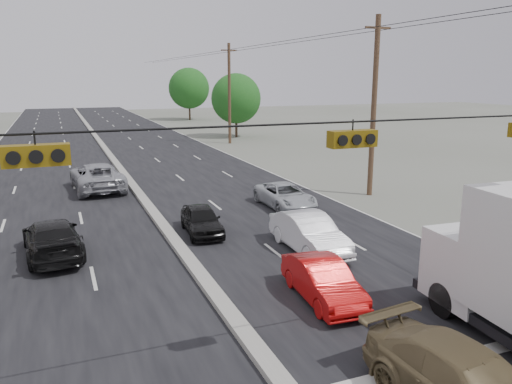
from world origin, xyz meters
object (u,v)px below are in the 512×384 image
Objects in this scene: red_sedan at (323,281)px; queue_car_c at (285,196)px; tree_right_far at (189,88)px; utility_pole_right_b at (374,106)px; utility_pole_right_c at (229,93)px; tree_right_mid at (236,99)px; queue_car_b at (309,233)px; oncoming_far at (97,177)px; queue_car_a at (202,220)px; oncoming_near at (52,239)px.

queue_car_c is at bearing 74.85° from red_sedan.
queue_car_c is at bearing -99.46° from tree_right_far.
utility_pole_right_b is 25.00m from utility_pole_right_c.
tree_right_far reaches higher than tree_right_mid.
queue_car_b is (-7.81, -32.28, -4.38)m from utility_pole_right_c.
oncoming_far is at bearing 137.16° from queue_car_c.
tree_right_mid is 32.10m from queue_car_c.
tree_right_mid is 1.87× the size of red_sedan.
utility_pole_right_b reaches higher than queue_car_a.
utility_pole_right_c is at bearing -132.88° from oncoming_far.
queue_car_c is at bearing -172.28° from utility_pole_right_b.
utility_pole_right_c is at bearing -96.65° from tree_right_far.
utility_pole_right_b is at bearing 54.25° from red_sedan.
tree_right_mid reaches higher than queue_car_b.
tree_right_mid is at bearing 71.97° from queue_car_a.
tree_right_far is at bearing 87.71° from tree_right_mid.
queue_car_a is 5.97m from queue_car_c.
queue_car_c is at bearing 72.83° from queue_car_b.
oncoming_near is (-6.04, -0.60, 0.09)m from queue_car_a.
oncoming_near is (-17.14, -29.14, -4.40)m from utility_pole_right_c.
utility_pole_right_b is 55.11m from tree_right_far.
queue_car_b is at bearing -44.57° from queue_car_a.
tree_right_far is 62.79m from oncoming_near.
tree_right_mid is at bearing 74.34° from queue_car_c.
utility_pole_right_c is at bearing 76.75° from queue_car_c.
utility_pole_right_c is at bearing -116.57° from tree_right_mid.
queue_car_c is (2.01, 6.49, -0.11)m from queue_car_b.
tree_right_far reaches higher than queue_car_a.
oncoming_far is at bearing 112.04° from queue_car_a.
oncoming_far is (-14.59, -17.80, -4.29)m from utility_pole_right_c.
utility_pole_right_c is 2.63× the size of red_sedan.
queue_car_a is (-11.10, -28.54, -4.49)m from utility_pole_right_c.
oncoming_far is (-6.79, 14.48, 0.09)m from queue_car_b.
utility_pole_right_c is 34.10m from oncoming_near.
queue_car_a is 6.07m from oncoming_near.
red_sedan is (-13.00, -66.39, -4.33)m from tree_right_far.
oncoming_far is (-17.09, -22.80, -3.52)m from tree_right_mid.
utility_pole_right_b is 7.38m from queue_car_c.
queue_car_b reaches higher than queue_car_c.
tree_right_mid is 1.47× the size of oncoming_near.
tree_right_far is 1.38× the size of oncoming_far.
oncoming_far is at bearing -107.59° from oncoming_near.
red_sedan is 11.23m from queue_car_c.
oncoming_near is at bearing 73.80° from oncoming_far.
red_sedan is 4.45m from queue_car_b.
utility_pole_right_b and utility_pole_right_c have the same top height.
oncoming_near is at bearing -119.91° from tree_right_mid.
oncoming_near is at bearing 140.61° from red_sedan.
utility_pole_right_c is at bearing 79.45° from red_sedan.
queue_car_b reaches higher than oncoming_near.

